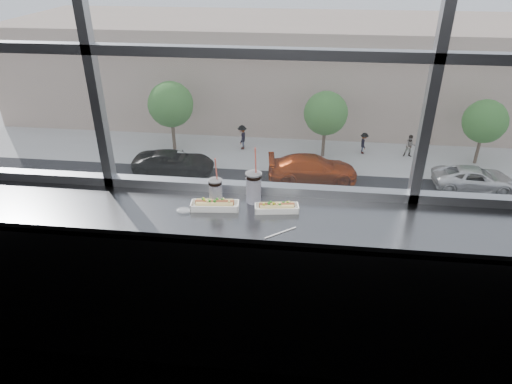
# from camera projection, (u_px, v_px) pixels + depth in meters

# --- Properties ---
(wall_back_lower) EXTENTS (6.00, 0.00, 6.00)m
(wall_back_lower) POSITION_uv_depth(u_px,v_px,m) (256.00, 259.00, 3.28)
(wall_back_lower) COLOR black
(wall_back_lower) RESTS_ON ground
(counter) EXTENTS (6.00, 0.55, 0.06)m
(counter) POSITION_uv_depth(u_px,v_px,m) (251.00, 218.00, 2.79)
(counter) COLOR slate
(counter) RESTS_ON ground
(counter_fascia) EXTENTS (6.00, 0.04, 1.04)m
(counter_fascia) POSITION_uv_depth(u_px,v_px,m) (247.00, 311.00, 2.82)
(counter_fascia) COLOR slate
(counter_fascia) RESTS_ON ground
(hotdog_tray_left) EXTENTS (0.30, 0.12, 0.07)m
(hotdog_tray_left) POSITION_uv_depth(u_px,v_px,m) (215.00, 205.00, 2.81)
(hotdog_tray_left) COLOR white
(hotdog_tray_left) RESTS_ON counter
(hotdog_tray_right) EXTENTS (0.28, 0.12, 0.07)m
(hotdog_tray_right) POSITION_uv_depth(u_px,v_px,m) (277.00, 207.00, 2.79)
(hotdog_tray_right) COLOR white
(hotdog_tray_right) RESTS_ON counter
(soda_cup_left) EXTENTS (0.09, 0.09, 0.33)m
(soda_cup_left) POSITION_uv_depth(u_px,v_px,m) (216.00, 191.00, 2.83)
(soda_cup_left) COLOR white
(soda_cup_left) RESTS_ON counter
(soda_cup_right) EXTENTS (0.10, 0.10, 0.38)m
(soda_cup_right) POSITION_uv_depth(u_px,v_px,m) (254.00, 186.00, 2.85)
(soda_cup_right) COLOR white
(soda_cup_right) RESTS_ON counter
(loose_straw) EXTENTS (0.17, 0.14, 0.01)m
(loose_straw) POSITION_uv_depth(u_px,v_px,m) (280.00, 233.00, 2.58)
(loose_straw) COLOR white
(loose_straw) RESTS_ON counter
(wrapper) EXTENTS (0.10, 0.07, 0.02)m
(wrapper) POSITION_uv_depth(u_px,v_px,m) (184.00, 210.00, 2.79)
(wrapper) COLOR silver
(wrapper) RESTS_ON counter
(plaza_ground) EXTENTS (120.00, 120.00, 0.00)m
(plaza_ground) POSITION_uv_depth(u_px,v_px,m) (305.00, 94.00, 46.74)
(plaza_ground) COLOR #ADADAC
(plaza_ground) RESTS_ON ground
(street_asphalt) EXTENTS (80.00, 10.00, 0.06)m
(street_asphalt) POSITION_uv_depth(u_px,v_px,m) (297.00, 211.00, 26.23)
(street_asphalt) COLOR black
(street_asphalt) RESTS_ON plaza_ground
(far_sidewalk) EXTENTS (80.00, 6.00, 0.04)m
(far_sidewalk) POSITION_uv_depth(u_px,v_px,m) (301.00, 155.00, 33.21)
(far_sidewalk) COLOR #ADADAC
(far_sidewalk) RESTS_ON plaza_ground
(far_building) EXTENTS (50.00, 14.00, 8.00)m
(far_building) POSITION_uv_depth(u_px,v_px,m) (306.00, 67.00, 40.03)
(far_building) COLOR tan
(far_building) RESTS_ON plaza_ground
(car_near_b) EXTENTS (3.20, 6.19, 1.98)m
(car_near_b) POSITION_uv_depth(u_px,v_px,m) (138.00, 225.00, 23.07)
(car_near_b) COLOR black
(car_near_b) RESTS_ON street_asphalt
(car_near_a) EXTENTS (3.42, 6.74, 2.16)m
(car_near_a) POSITION_uv_depth(u_px,v_px,m) (2.00, 214.00, 23.77)
(car_near_a) COLOR white
(car_near_a) RESTS_ON street_asphalt
(car_far_c) EXTENTS (2.37, 5.56, 1.85)m
(car_far_c) POSITION_uv_depth(u_px,v_px,m) (475.00, 175.00, 28.15)
(car_far_c) COLOR silver
(car_far_c) RESTS_ON street_asphalt
(car_near_c) EXTENTS (3.09, 6.39, 2.06)m
(car_near_c) POSITION_uv_depth(u_px,v_px,m) (308.00, 235.00, 22.17)
(car_near_c) COLOR #9E3820
(car_near_c) RESTS_ON street_asphalt
(car_far_b) EXTENTS (3.51, 6.89, 2.20)m
(car_far_b) POSITION_uv_depth(u_px,v_px,m) (313.00, 165.00, 29.09)
(car_far_b) COLOR #A42C05
(car_far_b) RESTS_ON street_asphalt
(car_far_a) EXTENTS (2.71, 6.02, 1.97)m
(car_far_a) POSITION_uv_depth(u_px,v_px,m) (173.00, 159.00, 30.09)
(car_far_a) COLOR black
(car_far_a) RESTS_ON street_asphalt
(car_near_d) EXTENTS (2.80, 6.00, 1.95)m
(car_near_d) POSITION_uv_depth(u_px,v_px,m) (408.00, 243.00, 21.71)
(car_near_d) COLOR #EDFFCA
(car_near_d) RESTS_ON street_asphalt
(pedestrian_c) EXTENTS (0.63, 0.84, 1.89)m
(pedestrian_c) POSITION_uv_depth(u_px,v_px,m) (364.00, 141.00, 33.00)
(pedestrian_c) COLOR #66605B
(pedestrian_c) RESTS_ON far_sidewalk
(pedestrian_a) EXTENTS (0.73, 0.98, 2.20)m
(pedestrian_a) POSITION_uv_depth(u_px,v_px,m) (242.00, 135.00, 33.66)
(pedestrian_a) COLOR #66605B
(pedestrian_a) RESTS_ON far_sidewalk
(pedestrian_d) EXTENTS (0.87, 0.65, 1.96)m
(pedestrian_d) POSITION_uv_depth(u_px,v_px,m) (410.00, 144.00, 32.45)
(pedestrian_d) COLOR #66605B
(pedestrian_d) RESTS_ON far_sidewalk
(tree_left) EXTENTS (3.27, 3.27, 5.11)m
(tree_left) POSITION_uv_depth(u_px,v_px,m) (171.00, 104.00, 32.53)
(tree_left) COLOR #47382B
(tree_left) RESTS_ON far_sidewalk
(tree_center) EXTENTS (3.06, 3.06, 4.78)m
(tree_center) POSITION_uv_depth(u_px,v_px,m) (326.00, 113.00, 31.51)
(tree_center) COLOR #47382B
(tree_center) RESTS_ON far_sidewalk
(tree_right) EXTENTS (2.92, 2.92, 4.57)m
(tree_right) POSITION_uv_depth(u_px,v_px,m) (485.00, 121.00, 30.49)
(tree_right) COLOR #47382B
(tree_right) RESTS_ON far_sidewalk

